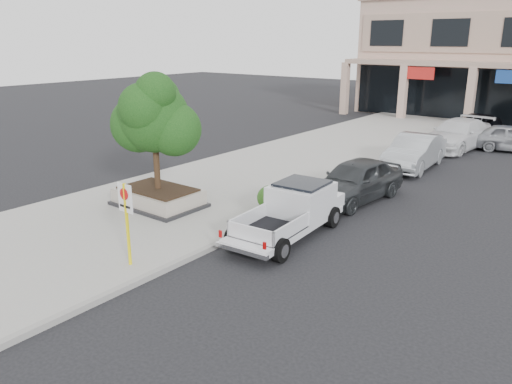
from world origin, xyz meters
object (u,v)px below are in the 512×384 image
(curb_car_b, at_px, (414,152))
(curb_car_c, at_px, (457,135))
(planter_tree, at_px, (160,117))
(no_parking_sign, at_px, (126,213))
(curb_car_d, at_px, (476,125))
(pickup_truck, at_px, (287,213))
(planter, at_px, (159,197))
(curb_car_a, at_px, (355,180))

(curb_car_b, xyz_separation_m, curb_car_c, (0.25, 5.86, 0.02))
(planter_tree, xyz_separation_m, no_parking_sign, (3.07, -4.03, -1.78))
(no_parking_sign, xyz_separation_m, curb_car_d, (1.84, 26.54, -0.95))
(curb_car_b, bearing_deg, curb_car_d, 87.33)
(pickup_truck, bearing_deg, planter, -176.14)
(curb_car_b, bearing_deg, planter_tree, -116.40)
(curb_car_b, bearing_deg, curb_car_a, -92.33)
(planter, height_order, curb_car_b, curb_car_b)
(no_parking_sign, height_order, curb_car_a, no_parking_sign)
(planter, height_order, pickup_truck, pickup_truck)
(planter_tree, relative_size, curb_car_d, 0.81)
(curb_car_c, bearing_deg, curb_car_a, -83.51)
(planter_tree, height_order, curb_car_b, planter_tree)
(no_parking_sign, distance_m, curb_car_a, 9.55)
(planter, distance_m, pickup_truck, 5.31)
(planter_tree, bearing_deg, curb_car_c, 73.26)
(planter_tree, relative_size, curb_car_b, 0.81)
(planter, distance_m, curb_car_b, 12.81)
(planter_tree, xyz_separation_m, curb_car_a, (5.07, 5.27, -2.60))
(curb_car_d, bearing_deg, no_parking_sign, -94.10)
(pickup_truck, xyz_separation_m, curb_car_c, (0.13, 16.91, 0.03))
(curb_car_d, bearing_deg, curb_car_a, -89.59)
(planter, height_order, curb_car_c, curb_car_c)
(curb_car_c, distance_m, curb_car_d, 5.09)
(planter, relative_size, curb_car_d, 0.65)
(planter, height_order, curb_car_a, curb_car_a)
(planter, bearing_deg, curb_car_a, 46.16)
(no_parking_sign, distance_m, curb_car_d, 26.62)
(planter, relative_size, curb_car_c, 0.55)
(planter_tree, bearing_deg, planter, -131.03)
(curb_car_a, height_order, curb_car_c, curb_car_c)
(no_parking_sign, height_order, curb_car_b, no_parking_sign)
(planter, xyz_separation_m, curb_car_c, (5.38, 17.60, 0.36))
(no_parking_sign, bearing_deg, curb_car_b, 82.99)
(planter, xyz_separation_m, curb_car_d, (5.05, 22.67, 0.21))
(planter, distance_m, planter_tree, 2.95)
(curb_car_a, height_order, curb_car_d, curb_car_a)
(planter_tree, height_order, curb_car_d, planter_tree)
(curb_car_c, height_order, curb_car_d, curb_car_c)
(pickup_truck, height_order, curb_car_b, curb_car_b)
(no_parking_sign, xyz_separation_m, pickup_truck, (2.05, 4.56, -0.83))
(curb_car_c, bearing_deg, pickup_truck, -83.14)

